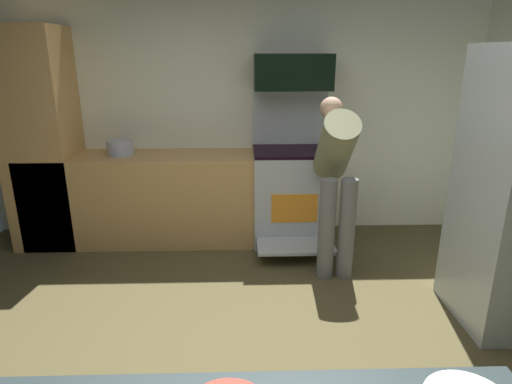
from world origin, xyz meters
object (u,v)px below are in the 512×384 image
(oven_range, at_px, (291,192))
(person_cook, at_px, (336,172))
(microwave, at_px, (293,72))
(stock_pot, at_px, (120,148))

(oven_range, xyz_separation_m, person_cook, (0.30, -0.67, 0.39))
(person_cook, bearing_deg, microwave, 111.54)
(person_cook, relative_size, stock_pot, 5.78)
(oven_range, bearing_deg, person_cook, -65.76)
(oven_range, bearing_deg, stock_pot, 179.53)
(oven_range, xyz_separation_m, microwave, (0.00, 0.09, 1.18))
(oven_range, height_order, stock_pot, oven_range)
(oven_range, height_order, microwave, microwave)
(microwave, height_order, stock_pot, microwave)
(microwave, bearing_deg, stock_pot, -177.28)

